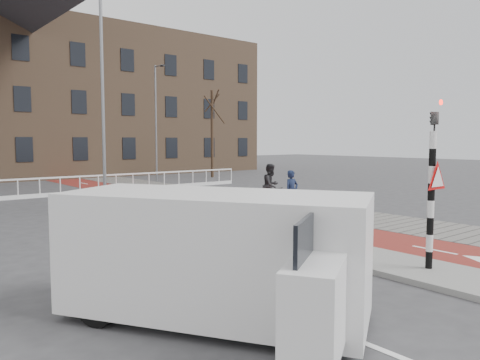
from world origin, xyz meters
TOP-DOWN VIEW (x-y plane):
  - ground at (0.00, 0.00)m, footprint 120.00×120.00m
  - bike_lane at (1.50, 10.00)m, footprint 2.50×60.00m
  - sidewalk at (4.30, 10.00)m, footprint 3.00×60.00m
  - curb_island at (-0.70, 4.00)m, footprint 1.80×16.00m
  - traffic_signal at (-0.60, -2.02)m, footprint 0.80×0.80m
  - bollard at (-0.85, 0.66)m, footprint 0.12×0.12m
  - cyclist_near at (1.96, 4.56)m, footprint 0.66×1.68m
  - cyclist_far at (2.45, 6.16)m, footprint 0.92×1.83m
  - van at (-5.60, -1.20)m, footprint 4.05×4.94m
  - tree_right at (11.14, 22.09)m, footprint 0.22×0.22m
  - streetlight_near at (-2.60, 10.03)m, footprint 0.12×0.12m
  - streetlight_right at (5.98, 21.47)m, footprint 0.12×0.12m

SIDE VIEW (x-z plane):
  - ground at x=0.00m, z-range 0.00..0.00m
  - bike_lane at x=1.50m, z-range 0.00..0.01m
  - sidewalk at x=4.30m, z-range 0.00..0.01m
  - curb_island at x=-0.70m, z-range 0.00..0.12m
  - bollard at x=-0.85m, z-range 0.12..1.01m
  - cyclist_near at x=1.96m, z-range -0.28..1.47m
  - cyclist_far at x=2.45m, z-range -0.15..1.75m
  - van at x=-5.60m, z-range 0.05..2.06m
  - traffic_signal at x=-0.60m, z-range 0.15..3.83m
  - tree_right at x=11.14m, z-range 0.00..6.58m
  - streetlight_right at x=5.98m, z-range 0.00..7.87m
  - streetlight_near at x=-2.60m, z-range 0.00..8.94m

